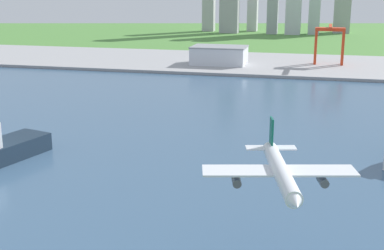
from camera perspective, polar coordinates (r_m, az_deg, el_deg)
ground_plane at (r=312.74m, az=6.60°, el=1.28°), size 2400.00×2400.00×0.00m
water_bay at (r=255.33m, az=4.83°, el=-1.79°), size 840.00×360.00×0.15m
industrial_pier at (r=498.36m, az=9.48°, el=6.42°), size 840.00×140.00×2.50m
airplane_landing at (r=136.71m, az=9.43°, el=-4.97°), size 40.14×42.72×13.52m
port_crane_red at (r=493.05m, az=14.51°, el=9.21°), size 25.89×40.19×35.23m
warehouse_main at (r=484.22m, az=2.92°, el=7.47°), size 48.75×32.92×16.03m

